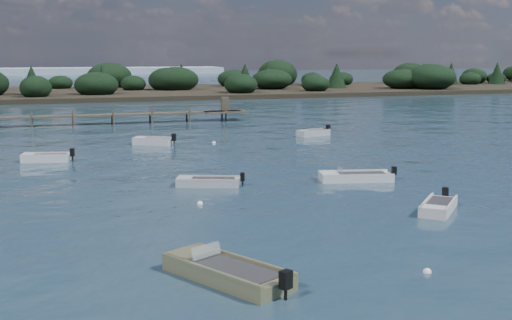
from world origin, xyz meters
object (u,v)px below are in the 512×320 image
object	(u,v)px
dinghy_mid_grey	(208,183)
tender_far_grey	(46,159)
dinghy_near_olive	(227,275)
tender_far_grey_b	(313,134)
dinghy_extra_a	(438,208)
dinghy_mid_white_a	(355,178)
tender_far_white	(153,143)

from	to	relation	value
dinghy_mid_grey	tender_far_grey	bearing A→B (deg)	127.35
dinghy_near_olive	tender_far_grey_b	distance (m)	39.73
dinghy_mid_grey	dinghy_near_olive	bearing A→B (deg)	-101.34
dinghy_mid_grey	dinghy_extra_a	xyz separation A→B (m)	(9.41, -9.61, 0.01)
tender_far_grey	dinghy_near_olive	bearing A→B (deg)	-77.81
dinghy_extra_a	dinghy_mid_grey	bearing A→B (deg)	134.39
dinghy_near_olive	dinghy_extra_a	bearing A→B (deg)	26.12
tender_far_grey	dinghy_mid_grey	distance (m)	15.10
dinghy_near_olive	dinghy_mid_grey	distance (m)	16.09
tender_far_grey	tender_far_grey_b	xyz separation A→B (m)	(24.17, 7.55, 0.01)
dinghy_mid_white_a	tender_far_grey	world-z (taller)	tender_far_grey
dinghy_extra_a	tender_far_grey_b	xyz separation A→B (m)	(5.60, 29.17, 0.03)
tender_far_grey_b	dinghy_mid_white_a	bearing A→B (deg)	-106.05
dinghy_near_olive	tender_far_grey	bearing A→B (deg)	102.19
dinghy_mid_white_a	dinghy_mid_grey	xyz separation A→B (m)	(-9.02, 1.28, -0.01)
dinghy_near_olive	dinghy_mid_grey	size ratio (longest dim) A/B	1.28
dinghy_near_olive	dinghy_mid_grey	world-z (taller)	dinghy_near_olive
tender_far_grey	dinghy_mid_grey	world-z (taller)	tender_far_grey
dinghy_mid_white_a	tender_far_grey	size ratio (longest dim) A/B	1.28
dinghy_near_olive	dinghy_mid_grey	bearing A→B (deg)	78.66
dinghy_near_olive	tender_far_white	distance (m)	34.21
dinghy_near_olive	dinghy_extra_a	world-z (taller)	dinghy_near_olive
dinghy_near_olive	tender_far_white	size ratio (longest dim) A/B	1.43
dinghy_mid_grey	tender_far_grey_b	world-z (taller)	tender_far_grey_b
dinghy_mid_white_a	tender_far_white	size ratio (longest dim) A/B	1.34
dinghy_mid_white_a	tender_far_white	world-z (taller)	tender_far_white
tender_far_grey	tender_far_white	xyz separation A→B (m)	(8.75, 6.32, 0.01)
tender_far_grey	tender_far_grey_b	world-z (taller)	tender_far_grey_b
dinghy_mid_grey	dinghy_extra_a	distance (m)	13.45
dinghy_mid_grey	tender_far_grey_b	size ratio (longest dim) A/B	1.11
dinghy_mid_white_a	dinghy_mid_grey	bearing A→B (deg)	171.93
tender_far_grey	tender_far_white	size ratio (longest dim) A/B	1.05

